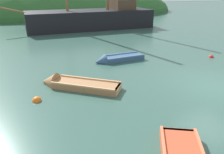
% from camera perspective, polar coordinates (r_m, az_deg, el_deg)
% --- Properties ---
extents(ground_plane, '(120.00, 120.00, 0.00)m').
position_cam_1_polar(ground_plane, '(12.33, 23.06, -1.79)').
color(ground_plane, '#33564C').
extents(shore_hill, '(44.59, 23.03, 10.90)m').
position_cam_1_polar(shore_hill, '(44.10, -13.93, 14.76)').
color(shore_hill, '#2D602D').
rests_on(shore_hill, ground).
extents(sailing_ship, '(16.44, 4.31, 13.14)m').
position_cam_1_polar(sailing_ship, '(27.17, -5.00, 13.28)').
color(sailing_ship, black).
rests_on(sailing_ship, ground).
extents(rowboat_far, '(3.29, 1.16, 0.89)m').
position_cam_1_polar(rowboat_far, '(14.97, 1.06, 4.21)').
color(rowboat_far, '#335175').
rests_on(rowboat_far, ground).
extents(rowboat_portside, '(3.71, 3.17, 0.98)m').
position_cam_1_polar(rowboat_portside, '(11.26, -9.34, -1.96)').
color(rowboat_portside, '#9E7047').
rests_on(rowboat_portside, ground).
extents(buoy_orange, '(0.38, 0.38, 0.38)m').
position_cam_1_polar(buoy_orange, '(10.30, -17.73, -5.54)').
color(buoy_orange, orange).
rests_on(buoy_orange, ground).
extents(buoy_red, '(0.33, 0.33, 0.33)m').
position_cam_1_polar(buoy_red, '(17.15, 22.88, 4.42)').
color(buoy_red, red).
rests_on(buoy_red, ground).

